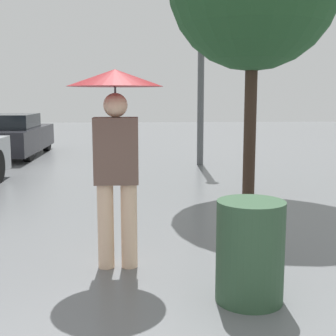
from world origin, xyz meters
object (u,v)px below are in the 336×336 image
trash_bin (250,251)px  pedestrian (116,124)px  street_lamp (201,57)px  parked_car_farthest (8,136)px

trash_bin → pedestrian: bearing=143.2°
street_lamp → trash_bin: size_ratio=5.60×
parked_car_farthest → trash_bin: 10.93m
street_lamp → trash_bin: street_lamp is taller
trash_bin → street_lamp: bearing=85.6°
parked_car_farthest → trash_bin: (4.66, -9.89, -0.15)m
parked_car_farthest → trash_bin: size_ratio=4.75×
parked_car_farthest → trash_bin: parked_car_farthest is taller
pedestrian → trash_bin: 1.73m
pedestrian → street_lamp: street_lamp is taller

